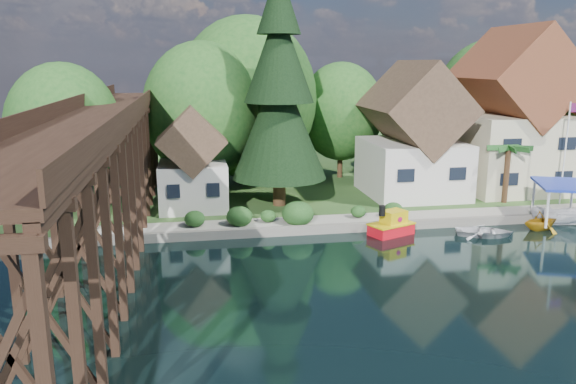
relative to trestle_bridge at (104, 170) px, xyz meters
name	(u,v)px	position (x,y,z in m)	size (l,w,h in m)	color
ground	(400,274)	(16.00, -5.17, -5.35)	(140.00, 140.00, 0.00)	black
bank	(291,163)	(16.00, 28.83, -5.10)	(140.00, 52.00, 0.50)	#25461C
seawall	(413,224)	(20.00, 2.83, -5.04)	(60.00, 0.40, 0.62)	slate
promenade	(432,215)	(22.00, 4.13, -4.82)	(50.00, 2.60, 0.06)	gray
trestle_bridge	(104,170)	(0.00, 0.00, 0.00)	(4.12, 44.18, 9.30)	black
house_left	(413,139)	(23.00, 10.83, -0.21)	(7.64, 8.64, 11.02)	silver
house_center	(511,121)	(32.00, 11.33, 1.07)	(8.65, 9.18, 13.89)	beige
shed	(192,165)	(5.00, 9.33, -1.52)	(5.09, 5.40, 7.85)	silver
bg_trees	(327,109)	(17.00, 16.08, 1.94)	(49.90, 13.30, 10.57)	#382314
shrubs	(289,213)	(11.40, 4.09, -4.12)	(15.76, 2.47, 1.70)	#1A3C15
conifer	(279,94)	(11.56, 9.14, 3.69)	(7.20, 7.20, 17.73)	#382314
palm_tree	(509,149)	(29.23, 6.85, -0.60)	(4.22, 4.22, 4.87)	#382314
flagpole	(568,142)	(33.44, 5.71, 0.02)	(1.25, 0.11, 7.94)	white
tugboat	(392,225)	(18.05, 1.83, -4.70)	(3.41, 2.69, 2.18)	red
boat_white_a	(484,230)	(24.04, 0.46, -4.97)	(2.63, 3.69, 0.76)	silver
boat_canopy	(560,207)	(30.57, 1.97, -4.04)	(4.72, 5.57, 3.04)	silver
boat_yellow	(541,219)	(28.60, 1.08, -4.60)	(2.45, 2.84, 1.49)	#CA8F16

